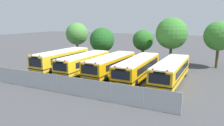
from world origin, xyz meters
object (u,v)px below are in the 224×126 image
Objects in this scene: traffic_cone at (89,91)px; school_bus_3 at (138,67)px; school_bus_4 at (171,71)px; tree_1 at (103,40)px; tree_4 at (220,35)px; school_bus_1 at (84,62)px; tree_3 at (171,33)px; school_bus_2 at (111,65)px; tree_0 at (76,33)px; school_bus_0 at (61,59)px; tree_2 at (144,40)px.

school_bus_3 is at bearing 73.09° from traffic_cone.
tree_1 is at bearing -30.95° from school_bus_4.
school_bus_1 is at bearing -146.28° from tree_4.
school_bus_1 is 8.83m from traffic_cone.
school_bus_4 is 1.47× the size of tree_3.
tree_0 is (-12.59, 10.33, 3.05)m from school_bus_2.
school_bus_0 is 15.11m from school_bus_4.
school_bus_0 is at bearing 0.94° from school_bus_3.
school_bus_4 is at bearing -177.41° from school_bus_0.
traffic_cone is at bearing 50.26° from school_bus_4.
school_bus_2 is 1.92× the size of tree_2.
school_bus_3 is at bearing -129.37° from tree_4.
school_bus_0 reaches higher than school_bus_3.
school_bus_4 is at bearing -77.75° from tree_3.
tree_2 is 18.36m from traffic_cone.
school_bus_2 is 11.15m from tree_3.
school_bus_0 is 14.03m from tree_2.
school_bus_3 is 9.82m from tree_3.
school_bus_2 is at bearing 0.27° from school_bus_4.
school_bus_1 is 1.35× the size of tree_3.
tree_0 is at bearing -26.99° from school_bus_4.
tree_3 is 17.48m from traffic_cone.
tree_1 reaches higher than school_bus_3.
school_bus_2 is (3.89, 0.33, 0.02)m from school_bus_1.
school_bus_1 is at bearing -78.77° from tree_1.
tree_2 is (8.32, 11.10, 2.09)m from school_bus_0.
school_bus_1 is at bearing -112.76° from tree_2.
school_bus_4 is at bearing -27.15° from tree_0.
tree_0 is 0.95× the size of tree_4.
traffic_cone is at bearing -51.71° from tree_0.
tree_2 is 9.66× the size of traffic_cone.
tree_3 is (-1.94, 8.93, 3.64)m from school_bus_4.
tree_1 reaches higher than school_bus_1.
school_bus_3 is 1.64× the size of tree_4.
tree_0 reaches higher than school_bus_0.
school_bus_1 is 1.74× the size of tree_1.
tree_4 is 21.08m from traffic_cone.
tree_1 is at bearing -41.95° from school_bus_3.
tree_1 is 17.02m from traffic_cone.
tree_3 reaches higher than tree_0.
tree_3 is at bearing -143.62° from school_bus_0.
traffic_cone is (0.63, -18.05, -3.28)m from tree_2.
school_bus_0 is 1.85× the size of tree_2.
tree_4 reaches higher than tree_0.
school_bus_1 is (3.70, 0.07, -0.14)m from school_bus_0.
school_bus_0 is 8.77m from tree_1.
school_bus_1 is at bearing -135.62° from tree_3.
tree_2 is (-6.78, 10.69, 2.19)m from school_bus_4.
school_bus_1 is 8.65m from tree_1.
school_bus_4 is at bearing -31.11° from tree_1.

